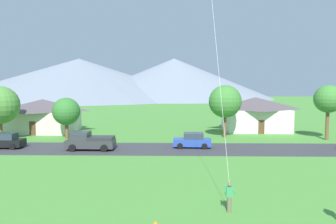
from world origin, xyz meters
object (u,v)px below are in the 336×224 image
(parked_car_blue_mid_east, at_px, (193,141))
(tree_left_of_center, at_px, (66,112))
(house_left_center, at_px, (255,113))
(tree_near_right, at_px, (225,102))
(tree_near_left, at_px, (0,105))
(tree_right_of_center, at_px, (328,99))
(house_leftmost, at_px, (43,115))
(pickup_truck_charcoal_west_side, at_px, (89,141))
(soccer_ball, at_px, (156,224))
(parked_car_black_west_end, at_px, (5,141))

(parked_car_blue_mid_east, bearing_deg, tree_left_of_center, 160.18)
(house_left_center, relative_size, tree_near_right, 1.44)
(house_left_center, distance_m, tree_left_of_center, 28.23)
(tree_near_left, bearing_deg, tree_near_right, 4.83)
(tree_left_of_center, xyz_separation_m, tree_right_of_center, (34.10, -0.07, 1.66))
(house_leftmost, relative_size, house_left_center, 1.01)
(tree_right_of_center, bearing_deg, pickup_truck_charcoal_west_side, -165.84)
(house_left_center, bearing_deg, tree_near_right, -130.66)
(tree_near_left, relative_size, tree_right_of_center, 0.98)
(tree_right_of_center, xyz_separation_m, soccer_ball, (-20.71, -25.69, -5.17))
(house_leftmost, height_order, parked_car_black_west_end, house_leftmost)
(house_leftmost, height_order, tree_right_of_center, tree_right_of_center)
(house_leftmost, height_order, tree_left_of_center, tree_left_of_center)
(house_left_center, relative_size, parked_car_blue_mid_east, 2.40)
(tree_near_right, height_order, soccer_ball, tree_near_right)
(parked_car_black_west_end, relative_size, pickup_truck_charcoal_west_side, 0.81)
(tree_near_right, relative_size, parked_car_blue_mid_east, 1.67)
(parked_car_black_west_end, bearing_deg, soccer_ball, -46.52)
(tree_left_of_center, height_order, tree_right_of_center, tree_right_of_center)
(parked_car_black_west_end, height_order, pickup_truck_charcoal_west_side, pickup_truck_charcoal_west_side)
(tree_near_left, height_order, parked_car_blue_mid_east, tree_near_left)
(tree_right_of_center, relative_size, parked_car_blue_mid_east, 1.67)
(tree_left_of_center, height_order, soccer_ball, tree_left_of_center)
(house_leftmost, xyz_separation_m, tree_left_of_center, (5.76, -6.23, 1.05))
(tree_near_left, bearing_deg, house_leftmost, 70.27)
(house_leftmost, xyz_separation_m, tree_right_of_center, (39.86, -6.30, 2.71))
(house_leftmost, height_order, tree_near_right, tree_near_right)
(tree_near_right, distance_m, soccer_ball, 28.78)
(parked_car_black_west_end, bearing_deg, tree_near_right, 17.72)
(tree_near_left, xyz_separation_m, parked_car_black_west_end, (3.64, -5.76, -3.66))
(house_leftmost, distance_m, parked_car_blue_mid_east, 25.26)
(tree_near_left, relative_size, pickup_truck_charcoal_west_side, 1.34)
(tree_left_of_center, height_order, parked_car_blue_mid_east, tree_left_of_center)
(tree_right_of_center, relative_size, pickup_truck_charcoal_west_side, 1.37)
(tree_near_left, bearing_deg, soccer_ball, -48.81)
(parked_car_black_west_end, bearing_deg, house_left_center, 25.42)
(pickup_truck_charcoal_west_side, bearing_deg, tree_left_of_center, 124.29)
(tree_right_of_center, bearing_deg, house_left_center, 130.37)
(tree_near_left, xyz_separation_m, parked_car_blue_mid_east, (24.67, -4.95, -3.66))
(house_left_center, bearing_deg, parked_car_black_west_end, -154.58)
(house_left_center, xyz_separation_m, tree_near_left, (-35.28, -9.28, 1.82))
(house_leftmost, xyz_separation_m, tree_near_right, (26.88, -4.68, 2.31))
(tree_near_left, bearing_deg, parked_car_blue_mid_east, -11.36)
(parked_car_black_west_end, height_order, soccer_ball, parked_car_black_west_end)
(house_leftmost, distance_m, tree_left_of_center, 8.55)
(tree_near_left, xyz_separation_m, tree_near_right, (29.45, 2.49, 0.37))
(tree_near_right, height_order, parked_car_black_west_end, tree_near_right)
(pickup_truck_charcoal_west_side, height_order, soccer_ball, pickup_truck_charcoal_west_side)
(house_left_center, relative_size, tree_right_of_center, 1.43)
(tree_left_of_center, distance_m, pickup_truck_charcoal_west_side, 9.32)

